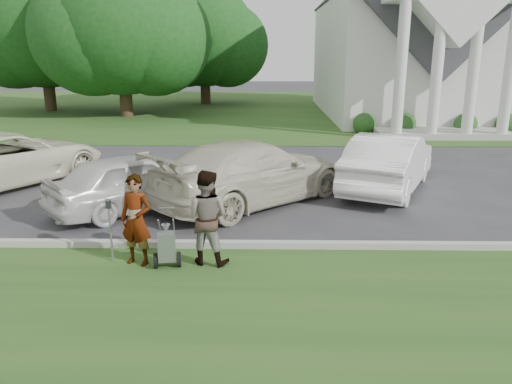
{
  "coord_description": "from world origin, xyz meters",
  "views": [
    {
      "loc": [
        0.57,
        -9.03,
        3.92
      ],
      "look_at": [
        0.41,
        0.0,
        1.36
      ],
      "focal_mm": 35.0,
      "sensor_mm": 36.0,
      "label": 1
    }
  ],
  "objects_px": {
    "car_d": "(389,162)",
    "tree_far": "(42,23)",
    "striping_cart": "(167,247)",
    "person_left": "(136,221)",
    "parking_meter_near": "(110,223)",
    "car_c": "(252,172)",
    "person_right": "(206,218)",
    "car_a": "(10,158)",
    "tree_left": "(121,30)",
    "church": "(404,17)",
    "car_b": "(133,181)",
    "tree_back": "(204,40)"
  },
  "relations": [
    {
      "from": "car_d",
      "to": "tree_far",
      "type": "bearing_deg",
      "value": -22.19
    },
    {
      "from": "striping_cart",
      "to": "person_left",
      "type": "height_order",
      "value": "person_left"
    },
    {
      "from": "parking_meter_near",
      "to": "car_c",
      "type": "relative_size",
      "value": 0.22
    },
    {
      "from": "person_right",
      "to": "person_left",
      "type": "bearing_deg",
      "value": 14.96
    },
    {
      "from": "car_a",
      "to": "tree_left",
      "type": "bearing_deg",
      "value": -55.02
    },
    {
      "from": "church",
      "to": "car_b",
      "type": "xyz_separation_m",
      "value": [
        -11.76,
        -19.98,
        -5.2
      ]
    },
    {
      "from": "tree_back",
      "to": "car_b",
      "type": "relative_size",
      "value": 2.22
    },
    {
      "from": "person_left",
      "to": "car_a",
      "type": "xyz_separation_m",
      "value": [
        -5.33,
        5.92,
        -0.07
      ]
    },
    {
      "from": "church",
      "to": "tree_back",
      "type": "relative_size",
      "value": 2.51
    },
    {
      "from": "tree_left",
      "to": "car_b",
      "type": "relative_size",
      "value": 2.46
    },
    {
      "from": "tree_far",
      "to": "car_d",
      "type": "xyz_separation_m",
      "value": [
        18.2,
        -19.81,
        -4.87
      ]
    },
    {
      "from": "tree_left",
      "to": "person_left",
      "type": "bearing_deg",
      "value": -74.46
    },
    {
      "from": "person_right",
      "to": "car_c",
      "type": "height_order",
      "value": "person_right"
    },
    {
      "from": "tree_back",
      "to": "striping_cart",
      "type": "height_order",
      "value": "tree_back"
    },
    {
      "from": "tree_back",
      "to": "car_b",
      "type": "xyz_separation_m",
      "value": [
        1.25,
        -26.85,
        -3.99
      ]
    },
    {
      "from": "tree_left",
      "to": "person_left",
      "type": "height_order",
      "value": "tree_left"
    },
    {
      "from": "striping_cart",
      "to": "person_left",
      "type": "bearing_deg",
      "value": 157.03
    },
    {
      "from": "tree_far",
      "to": "parking_meter_near",
      "type": "bearing_deg",
      "value": -65.12
    },
    {
      "from": "car_c",
      "to": "car_a",
      "type": "bearing_deg",
      "value": 31.97
    },
    {
      "from": "tree_back",
      "to": "person_left",
      "type": "bearing_deg",
      "value": -85.86
    },
    {
      "from": "car_b",
      "to": "person_left",
      "type": "bearing_deg",
      "value": 152.94
    },
    {
      "from": "striping_cart",
      "to": "tree_left",
      "type": "bearing_deg",
      "value": 97.25
    },
    {
      "from": "church",
      "to": "tree_left",
      "type": "xyz_separation_m",
      "value": [
        -17.01,
        -1.13,
        -0.83
      ]
    },
    {
      "from": "tree_back",
      "to": "car_a",
      "type": "height_order",
      "value": "tree_back"
    },
    {
      "from": "tree_left",
      "to": "car_c",
      "type": "relative_size",
      "value": 1.85
    },
    {
      "from": "person_right",
      "to": "tree_left",
      "type": "bearing_deg",
      "value": -59.44
    },
    {
      "from": "car_a",
      "to": "car_b",
      "type": "bearing_deg",
      "value": -177.79
    },
    {
      "from": "striping_cart",
      "to": "car_d",
      "type": "relative_size",
      "value": 0.21
    },
    {
      "from": "person_right",
      "to": "parking_meter_near",
      "type": "distance_m",
      "value": 1.83
    },
    {
      "from": "tree_far",
      "to": "car_d",
      "type": "distance_m",
      "value": 27.33
    },
    {
      "from": "tree_left",
      "to": "tree_back",
      "type": "relative_size",
      "value": 1.11
    },
    {
      "from": "car_a",
      "to": "car_d",
      "type": "height_order",
      "value": "car_d"
    },
    {
      "from": "car_b",
      "to": "car_c",
      "type": "bearing_deg",
      "value": -120.25
    },
    {
      "from": "tree_far",
      "to": "person_left",
      "type": "height_order",
      "value": "tree_far"
    },
    {
      "from": "tree_back",
      "to": "church",
      "type": "bearing_deg",
      "value": -27.85
    },
    {
      "from": "tree_left",
      "to": "car_c",
      "type": "distance_m",
      "value": 20.44
    },
    {
      "from": "striping_cart",
      "to": "person_right",
      "type": "height_order",
      "value": "person_right"
    },
    {
      "from": "person_right",
      "to": "car_d",
      "type": "xyz_separation_m",
      "value": [
        4.7,
        5.38,
        -0.08
      ]
    },
    {
      "from": "person_right",
      "to": "car_c",
      "type": "bearing_deg",
      "value": -88.94
    },
    {
      "from": "car_d",
      "to": "car_a",
      "type": "bearing_deg",
      "value": 22.85
    },
    {
      "from": "church",
      "to": "car_c",
      "type": "height_order",
      "value": "church"
    },
    {
      "from": "tree_back",
      "to": "car_d",
      "type": "relative_size",
      "value": 1.92
    },
    {
      "from": "car_c",
      "to": "striping_cart",
      "type": "bearing_deg",
      "value": 116.62
    },
    {
      "from": "tree_back",
      "to": "car_c",
      "type": "bearing_deg",
      "value": -80.78
    },
    {
      "from": "person_right",
      "to": "car_a",
      "type": "xyz_separation_m",
      "value": [
        -6.63,
        5.85,
        -0.11
      ]
    },
    {
      "from": "tree_left",
      "to": "tree_far",
      "type": "relative_size",
      "value": 0.91
    },
    {
      "from": "church",
      "to": "tree_back",
      "type": "distance_m",
      "value": 14.77
    },
    {
      "from": "car_b",
      "to": "car_d",
      "type": "xyz_separation_m",
      "value": [
        6.94,
        2.04,
        0.09
      ]
    },
    {
      "from": "tree_far",
      "to": "person_left",
      "type": "relative_size",
      "value": 6.71
    },
    {
      "from": "tree_left",
      "to": "tree_far",
      "type": "distance_m",
      "value": 6.73
    }
  ]
}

